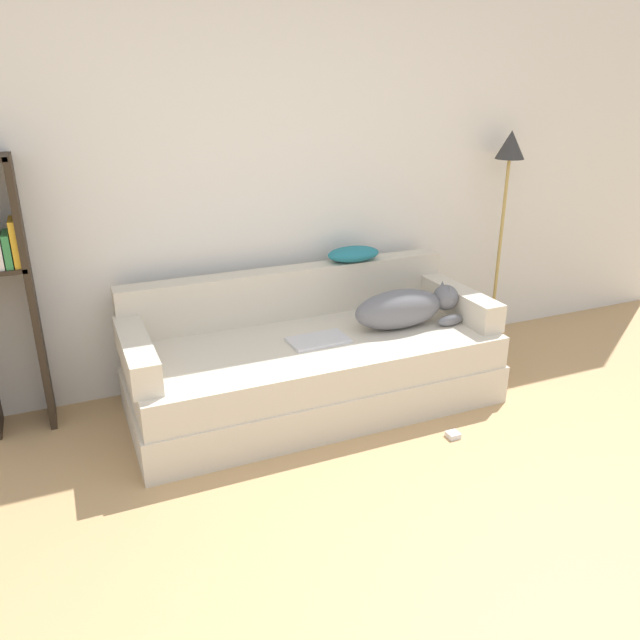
# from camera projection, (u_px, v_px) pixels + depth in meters

# --- Properties ---
(ground_plane) EXTENTS (20.00, 20.00, 0.00)m
(ground_plane) POSITION_uv_depth(u_px,v_px,m) (472.00, 629.00, 2.29)
(ground_plane) COLOR tan
(wall_back) EXTENTS (7.24, 0.06, 2.70)m
(wall_back) POSITION_uv_depth(u_px,v_px,m) (256.00, 170.00, 3.85)
(wall_back) COLOR silver
(wall_back) RESTS_ON ground_plane
(couch) EXTENTS (2.19, 0.95, 0.44)m
(couch) POSITION_uv_depth(u_px,v_px,m) (314.00, 371.00, 3.79)
(couch) COLOR beige
(couch) RESTS_ON ground_plane
(couch_backrest) EXTENTS (2.15, 0.15, 0.32)m
(couch_backrest) POSITION_uv_depth(u_px,v_px,m) (289.00, 292.00, 4.00)
(couch_backrest) COLOR beige
(couch_backrest) RESTS_ON couch
(couch_arm_left) EXTENTS (0.15, 0.76, 0.18)m
(couch_arm_left) POSITION_uv_depth(u_px,v_px,m) (136.00, 353.00, 3.30)
(couch_arm_left) COLOR beige
(couch_arm_left) RESTS_ON couch
(couch_arm_right) EXTENTS (0.15, 0.76, 0.18)m
(couch_arm_right) POSITION_uv_depth(u_px,v_px,m) (459.00, 301.00, 4.05)
(couch_arm_right) COLOR beige
(couch_arm_right) RESTS_ON couch
(dog) EXTENTS (0.71, 0.25, 0.25)m
(dog) POSITION_uv_depth(u_px,v_px,m) (406.00, 308.00, 3.84)
(dog) COLOR slate
(dog) RESTS_ON couch
(laptop) EXTENTS (0.36, 0.22, 0.02)m
(laptop) POSITION_uv_depth(u_px,v_px,m) (318.00, 340.00, 3.66)
(laptop) COLOR silver
(laptop) RESTS_ON couch
(throw_pillow) EXTENTS (0.36, 0.21, 0.09)m
(throw_pillow) POSITION_uv_depth(u_px,v_px,m) (353.00, 254.00, 4.08)
(throw_pillow) COLOR teal
(throw_pillow) RESTS_ON couch_backrest
(floor_lamp) EXTENTS (0.21, 0.21, 1.54)m
(floor_lamp) POSITION_uv_depth(u_px,v_px,m) (507.00, 177.00, 4.37)
(floor_lamp) COLOR tan
(floor_lamp) RESTS_ON ground_plane
(power_adapter) EXTENTS (0.07, 0.07, 0.03)m
(power_adapter) POSITION_uv_depth(u_px,v_px,m) (453.00, 435.00, 3.49)
(power_adapter) COLOR silver
(power_adapter) RESTS_ON ground_plane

